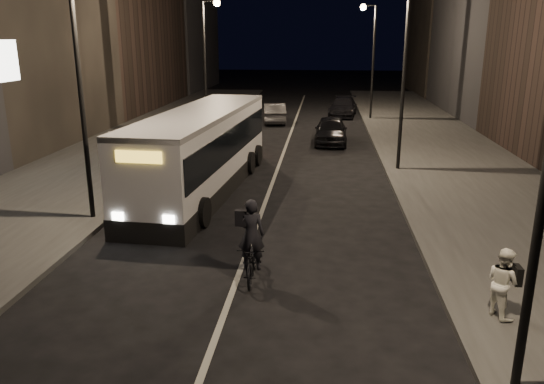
% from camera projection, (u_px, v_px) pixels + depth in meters
% --- Properties ---
extents(ground, '(180.00, 180.00, 0.00)m').
position_uv_depth(ground, '(237.00, 279.00, 13.70)').
color(ground, black).
rests_on(ground, ground).
extents(sidewalk_right, '(7.00, 70.00, 0.16)m').
position_uv_depth(sidewalk_right, '(452.00, 162.00, 26.25)').
color(sidewalk_right, '#353533').
rests_on(sidewalk_right, ground).
extents(sidewalk_left, '(7.00, 70.00, 0.16)m').
position_uv_depth(sidewalk_left, '(120.00, 154.00, 27.84)').
color(sidewalk_left, '#353533').
rests_on(sidewalk_left, ground).
extents(streetlight_right_near, '(1.20, 0.44, 8.12)m').
position_uv_depth(streetlight_right_near, '(541.00, 83.00, 7.87)').
color(streetlight_right_near, black).
rests_on(streetlight_right_near, sidewalk_right).
extents(streetlight_right_mid, '(1.20, 0.44, 8.12)m').
position_uv_depth(streetlight_right_mid, '(399.00, 53.00, 23.15)').
color(streetlight_right_mid, black).
rests_on(streetlight_right_mid, sidewalk_right).
extents(streetlight_right_far, '(1.20, 0.44, 8.12)m').
position_uv_depth(streetlight_right_far, '(370.00, 46.00, 38.43)').
color(streetlight_right_far, black).
rests_on(streetlight_right_far, sidewalk_right).
extents(streetlight_left_near, '(1.20, 0.44, 8.12)m').
position_uv_depth(streetlight_left_near, '(85.00, 59.00, 16.51)').
color(streetlight_left_near, black).
rests_on(streetlight_left_near, sidewalk_left).
extents(streetlight_left_far, '(1.20, 0.44, 8.12)m').
position_uv_depth(streetlight_left_far, '(208.00, 48.00, 33.70)').
color(streetlight_left_far, black).
rests_on(streetlight_left_far, sidewalk_left).
extents(city_bus, '(3.54, 12.20, 3.25)m').
position_uv_depth(city_bus, '(202.00, 148.00, 21.17)').
color(city_bus, silver).
rests_on(city_bus, ground).
extents(cyclist_on_bicycle, '(0.75, 1.95, 2.22)m').
position_uv_depth(cyclist_on_bicycle, '(252.00, 253.00, 13.47)').
color(cyclist_on_bicycle, black).
rests_on(cyclist_on_bicycle, ground).
extents(pedestrian_woman, '(0.85, 0.93, 1.57)m').
position_uv_depth(pedestrian_woman, '(503.00, 282.00, 11.39)').
color(pedestrian_woman, white).
rests_on(pedestrian_woman, sidewalk_right).
extents(car_near, '(1.90, 4.57, 1.55)m').
position_uv_depth(car_near, '(331.00, 130.00, 30.93)').
color(car_near, black).
rests_on(car_near, ground).
extents(car_mid, '(2.07, 4.52, 1.44)m').
position_uv_depth(car_mid, '(274.00, 113.00, 38.44)').
color(car_mid, '#2F3032').
rests_on(car_mid, ground).
extents(car_far, '(2.55, 5.10, 1.42)m').
position_uv_depth(car_far, '(343.00, 107.00, 41.67)').
color(car_far, black).
rests_on(car_far, ground).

